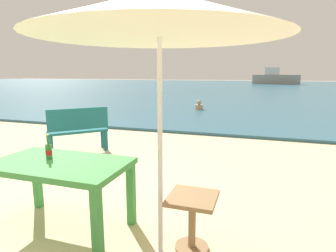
{
  "coord_description": "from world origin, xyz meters",
  "views": [
    {
      "loc": [
        1.51,
        -2.24,
        1.66
      ],
      "look_at": [
        -0.2,
        3.0,
        0.6
      ],
      "focal_mm": 29.83,
      "sensor_mm": 36.0,
      "label": 1
    }
  ],
  "objects": [
    {
      "name": "ground_plane",
      "position": [
        0.0,
        0.0,
        0.0
      ],
      "size": [
        120.0,
        120.0,
        0.0
      ],
      "primitive_type": "plane",
      "color": "beige"
    },
    {
      "name": "sea_water",
      "position": [
        0.0,
        30.0,
        0.04
      ],
      "size": [
        120.0,
        50.0,
        0.08
      ],
      "primitive_type": "cube",
      "color": "#2D6075",
      "rests_on": "ground_plane"
    },
    {
      "name": "picnic_table_green",
      "position": [
        -0.4,
        0.01,
        0.65
      ],
      "size": [
        1.4,
        0.8,
        0.76
      ],
      "color": "#3D8C42",
      "rests_on": "ground_plane"
    },
    {
      "name": "beer_bottle_amber",
      "position": [
        -0.57,
        0.07,
        0.85
      ],
      "size": [
        0.07,
        0.07,
        0.26
      ],
      "color": "#2D662D",
      "rests_on": "picnic_table_green"
    },
    {
      "name": "patio_umbrella",
      "position": [
        0.71,
        -0.01,
        2.12
      ],
      "size": [
        2.1,
        2.1,
        2.3
      ],
      "color": "silver",
      "rests_on": "ground_plane"
    },
    {
      "name": "side_table_wood",
      "position": [
        0.98,
        0.12,
        0.35
      ],
      "size": [
        0.44,
        0.44,
        0.54
      ],
      "color": "olive",
      "rests_on": "ground_plane"
    },
    {
      "name": "bench_teal_center",
      "position": [
        -2.02,
        2.56,
        0.54
      ],
      "size": [
        1.1,
        1.11,
        0.95
      ],
      "color": "#196066",
      "rests_on": "ground_plane"
    },
    {
      "name": "swimmer_person",
      "position": [
        -0.96,
        9.65,
        0.24
      ],
      "size": [
        0.34,
        0.34,
        0.41
      ],
      "color": "tan",
      "rests_on": "sea_water"
    },
    {
      "name": "boat_sailboat",
      "position": [
        3.46,
        40.14,
        0.89
      ],
      "size": [
        6.22,
        1.7,
        2.26
      ],
      "color": "gray",
      "rests_on": "sea_water"
    }
  ]
}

